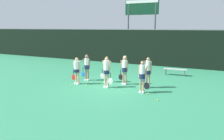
# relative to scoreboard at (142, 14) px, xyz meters

# --- Properties ---
(ground_plane) EXTENTS (140.00, 140.00, 0.00)m
(ground_plane) POSITION_rel_scoreboard_xyz_m (1.43, -9.68, -4.65)
(ground_plane) COLOR #2D7F56
(fence_windscreen) EXTENTS (60.00, 0.08, 3.27)m
(fence_windscreen) POSITION_rel_scoreboard_xyz_m (1.43, -1.85, -3.00)
(fence_windscreen) COLOR black
(fence_windscreen) RESTS_ON ground_plane
(scoreboard) EXTENTS (3.37, 0.15, 5.99)m
(scoreboard) POSITION_rel_scoreboard_xyz_m (0.00, 0.00, 0.00)
(scoreboard) COLOR #515156
(scoreboard) RESTS_ON ground_plane
(bench_courtside) EXTENTS (1.63, 0.46, 0.46)m
(bench_courtside) POSITION_rel_scoreboard_xyz_m (4.34, -5.13, -4.25)
(bench_courtside) COLOR #B2B2B7
(bench_courtside) RESTS_ON ground_plane
(player_0) EXTENTS (0.68, 0.40, 1.65)m
(player_0) POSITION_rel_scoreboard_xyz_m (-0.63, -10.27, -3.67)
(player_0) COLOR tan
(player_0) RESTS_ON ground_plane
(player_1) EXTENTS (0.64, 0.34, 1.78)m
(player_1) POSITION_rel_scoreboard_xyz_m (1.35, -10.16, -3.61)
(player_1) COLOR tan
(player_1) RESTS_ON ground_plane
(player_2) EXTENTS (0.62, 0.33, 1.73)m
(player_2) POSITION_rel_scoreboard_xyz_m (3.51, -10.25, -3.65)
(player_2) COLOR tan
(player_2) RESTS_ON ground_plane
(player_3) EXTENTS (0.62, 0.34, 1.71)m
(player_3) POSITION_rel_scoreboard_xyz_m (-0.60, -9.20, -3.63)
(player_3) COLOR #8C664C
(player_3) RESTS_ON ground_plane
(player_4) EXTENTS (0.66, 0.38, 1.64)m
(player_4) POSITION_rel_scoreboard_xyz_m (0.77, -9.05, -3.69)
(player_4) COLOR tan
(player_4) RESTS_ON ground_plane
(player_5) EXTENTS (0.61, 0.32, 1.76)m
(player_5) POSITION_rel_scoreboard_xyz_m (2.01, -9.08, -3.61)
(player_5) COLOR tan
(player_5) RESTS_ON ground_plane
(player_6) EXTENTS (0.61, 0.34, 1.79)m
(player_6) POSITION_rel_scoreboard_xyz_m (3.49, -9.21, -3.61)
(player_6) COLOR tan
(player_6) RESTS_ON ground_plane
(tennis_ball_0) EXTENTS (0.07, 0.07, 0.07)m
(tennis_ball_0) POSITION_rel_scoreboard_xyz_m (0.16, -10.43, -4.61)
(tennis_ball_0) COLOR #CCE033
(tennis_ball_0) RESTS_ON ground_plane
(tennis_ball_1) EXTENTS (0.07, 0.07, 0.07)m
(tennis_ball_1) POSITION_rel_scoreboard_xyz_m (-2.15, -9.69, -4.62)
(tennis_ball_1) COLOR #CCE033
(tennis_ball_1) RESTS_ON ground_plane
(tennis_ball_2) EXTENTS (0.06, 0.06, 0.06)m
(tennis_ball_2) POSITION_rel_scoreboard_xyz_m (1.82, -8.23, -4.62)
(tennis_ball_2) COLOR #CCE033
(tennis_ball_2) RESTS_ON ground_plane
(tennis_ball_3) EXTENTS (0.07, 0.07, 0.07)m
(tennis_ball_3) POSITION_rel_scoreboard_xyz_m (-1.41, -8.78, -4.62)
(tennis_ball_3) COLOR #CCE033
(tennis_ball_3) RESTS_ON ground_plane
(tennis_ball_4) EXTENTS (0.07, 0.07, 0.07)m
(tennis_ball_4) POSITION_rel_scoreboard_xyz_m (2.80, -8.01, -4.62)
(tennis_ball_4) COLOR #CCE033
(tennis_ball_4) RESTS_ON ground_plane
(tennis_ball_5) EXTENTS (0.06, 0.06, 0.06)m
(tennis_ball_5) POSITION_rel_scoreboard_xyz_m (3.90, -10.40, -4.62)
(tennis_ball_5) COLOR #CCE033
(tennis_ball_5) RESTS_ON ground_plane
(tennis_ball_6) EXTENTS (0.07, 0.07, 0.07)m
(tennis_ball_6) POSITION_rel_scoreboard_xyz_m (4.60, -11.19, -4.61)
(tennis_ball_6) COLOR #CCE033
(tennis_ball_6) RESTS_ON ground_plane
(tennis_ball_7) EXTENTS (0.07, 0.07, 0.07)m
(tennis_ball_7) POSITION_rel_scoreboard_xyz_m (0.80, -9.81, -4.62)
(tennis_ball_7) COLOR #CCE033
(tennis_ball_7) RESTS_ON ground_plane
(tennis_ball_8) EXTENTS (0.07, 0.07, 0.07)m
(tennis_ball_8) POSITION_rel_scoreboard_xyz_m (1.40, -8.09, -4.62)
(tennis_ball_8) COLOR #CCE033
(tennis_ball_8) RESTS_ON ground_plane
(tennis_ball_9) EXTENTS (0.07, 0.07, 0.07)m
(tennis_ball_9) POSITION_rel_scoreboard_xyz_m (-0.70, -10.81, -4.61)
(tennis_ball_9) COLOR #CCE033
(tennis_ball_9) RESTS_ON ground_plane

